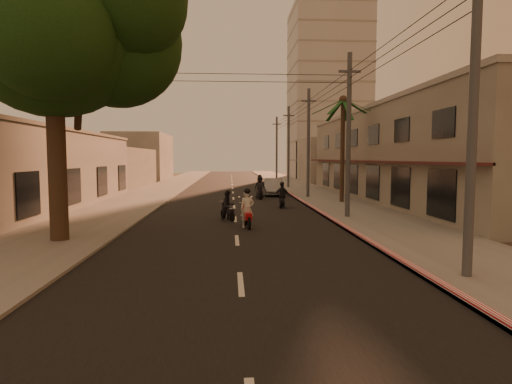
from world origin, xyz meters
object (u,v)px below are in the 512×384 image
Objects in this scene: broadleaf_tree at (64,24)px; scooter_red at (247,210)px; scooter_mid_a at (228,206)px; parked_car at (273,187)px; scooter_far_a at (260,188)px; palm_tree at (343,106)px; scooter_mid_b at (282,196)px.

broadleaf_tree is 6.16× the size of scooter_red.
broadleaf_tree is 11.39m from scooter_mid_a.
scooter_far_a is at bearing -108.30° from parked_car.
palm_tree is 13.39m from scooter_mid_a.
palm_tree is at bearing -53.14° from parked_car.
broadleaf_tree is 20.18m from palm_tree.
broadleaf_tree is 24.40m from parked_car.
scooter_red reaches higher than parked_car.
scooter_far_a reaches higher than scooter_mid_b.
broadleaf_tree is 5.97× the size of scooter_far_a.
scooter_far_a is 0.43× the size of parked_car.
palm_tree is at bearing -33.25° from scooter_far_a.
palm_tree is at bearing 49.86° from scooter_red.
scooter_red is at bearing -94.51° from scooter_mid_a.
scooter_mid_b is at bearing 48.58° from broadleaf_tree.
palm_tree is 1.73× the size of parked_car.
broadleaf_tree is 16.70m from scooter_mid_b.
scooter_red is 14.32m from scooter_far_a.
scooter_red is 17.98m from parked_car.
scooter_mid_a reaches higher than parked_car.
palm_tree is at bearing 20.00° from scooter_mid_a.
scooter_mid_a is at bearing -100.33° from parked_car.
scooter_red is at bearing -99.37° from scooter_far_a.
scooter_red reaches higher than scooter_mid_a.
palm_tree is (14.61, 13.86, -1.33)m from broadleaf_tree.
scooter_red is 0.97× the size of scooter_far_a.
scooter_mid_b is at bearing -150.34° from palm_tree.
parked_car is (1.46, 3.49, -0.13)m from scooter_far_a.
scooter_far_a is (2.53, 11.68, 0.13)m from scooter_mid_a.
parked_car is (3.99, 15.17, 0.00)m from scooter_mid_a.
scooter_mid_b reaches higher than parked_car.
scooter_mid_a is at bearing 41.97° from broadleaf_tree.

